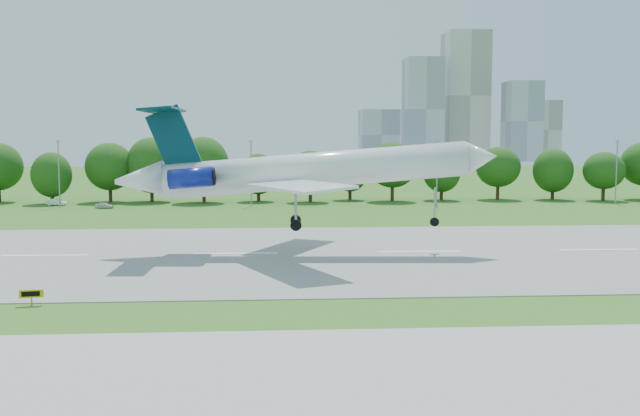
{
  "coord_description": "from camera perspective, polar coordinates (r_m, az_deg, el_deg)",
  "views": [
    {
      "loc": [
        -15.94,
        -50.89,
        12.06
      ],
      "look_at": [
        -11.39,
        18.0,
        5.59
      ],
      "focal_mm": 40.0,
      "sensor_mm": 36.0,
      "label": 1
    }
  ],
  "objects": [
    {
      "name": "ground",
      "position": [
        54.67,
        13.39,
        -7.53
      ],
      "size": [
        600.0,
        600.0,
        0.0
      ],
      "primitive_type": "plane",
      "color": "#2F5E18",
      "rests_on": "ground"
    },
    {
      "name": "runway",
      "position": [
        78.47,
        8.01,
        -3.51
      ],
      "size": [
        400.0,
        45.0,
        0.08
      ],
      "primitive_type": "cube",
      "color": "gray",
      "rests_on": "ground"
    },
    {
      "name": "taxiway",
      "position": [
        38.47,
        21.52,
        -13.23
      ],
      "size": [
        400.0,
        23.0,
        0.08
      ],
      "primitive_type": "cube",
      "color": "#ADADA8",
      "rests_on": "ground"
    },
    {
      "name": "tree_line",
      "position": [
        143.89,
        2.59,
        3.01
      ],
      "size": [
        288.4,
        8.4,
        10.4
      ],
      "color": "#382314",
      "rests_on": "ground"
    },
    {
      "name": "light_poles",
      "position": [
        133.69,
        2.0,
        2.9
      ],
      "size": [
        175.9,
        0.25,
        12.19
      ],
      "color": "gray",
      "rests_on": "ground"
    },
    {
      "name": "skyline",
      "position": [
        456.88,
        11.05,
        7.57
      ],
      "size": [
        127.0,
        52.0,
        80.0
      ],
      "color": "#B2B2B7",
      "rests_on": "ground"
    },
    {
      "name": "airliner",
      "position": [
        76.04,
        -1.88,
        3.05
      ],
      "size": [
        41.11,
        29.9,
        13.18
      ],
      "rotation": [
        0.0,
        -0.08,
        -0.03
      ],
      "color": "white",
      "rests_on": "ground"
    },
    {
      "name": "taxi_sign_left",
      "position": [
        56.81,
        -22.09,
        -6.38
      ],
      "size": [
        1.72,
        0.45,
        1.2
      ],
      "rotation": [
        0.0,
        0.0,
        0.15
      ],
      "color": "gray",
      "rests_on": "ground"
    },
    {
      "name": "service_vehicle_a",
      "position": [
        143.26,
        -20.32,
        0.45
      ],
      "size": [
        4.03,
        2.37,
        1.25
      ],
      "primitive_type": "imported",
      "rotation": [
        0.0,
        0.0,
        1.28
      ],
      "color": "white",
      "rests_on": "ground"
    },
    {
      "name": "service_vehicle_b",
      "position": [
        133.78,
        -16.86,
        0.19
      ],
      "size": [
        3.29,
        1.44,
        1.1
      ],
      "primitive_type": "imported",
      "rotation": [
        0.0,
        0.0,
        1.53
      ],
      "color": "silver",
      "rests_on": "ground"
    }
  ]
}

